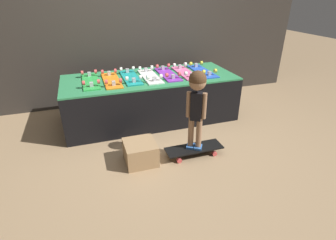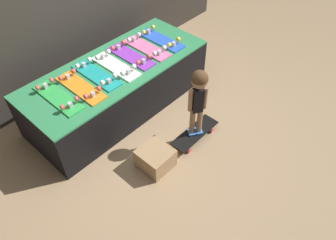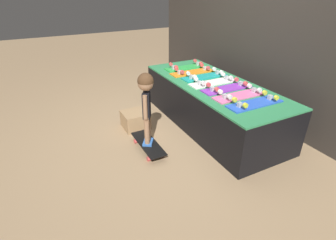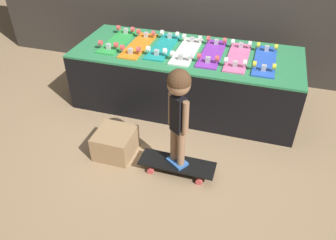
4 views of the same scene
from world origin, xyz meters
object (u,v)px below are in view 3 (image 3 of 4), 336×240
skateboard_purple_on_rack (227,88)px  child (146,96)px  skateboard_white_on_rack (213,82)px  skateboard_blue_on_rack (255,103)px  skateboard_orange_on_rack (192,72)px  skateboard_green_on_rack (186,67)px  skateboard_pink_on_rack (240,95)px  storage_box (135,120)px  skateboard_on_floor (148,144)px  skateboard_teal_on_rack (205,76)px

skateboard_purple_on_rack → child: 1.04m
skateboard_white_on_rack → skateboard_blue_on_rack: 0.74m
skateboard_orange_on_rack → skateboard_purple_on_rack: 0.74m
skateboard_orange_on_rack → child: 1.22m
child → skateboard_green_on_rack: bearing=164.8°
skateboard_pink_on_rack → storage_box: size_ratio=2.00×
skateboard_purple_on_rack → skateboard_orange_on_rack: bearing=-177.7°
skateboard_green_on_rack → skateboard_on_floor: skateboard_green_on_rack is taller
skateboard_purple_on_rack → skateboard_on_floor: bearing=-92.6°
skateboard_purple_on_rack → skateboard_pink_on_rack: same height
skateboard_green_on_rack → skateboard_pink_on_rack: size_ratio=1.00×
skateboard_teal_on_rack → child: (0.45, -1.05, 0.07)m
skateboard_orange_on_rack → skateboard_green_on_rack: bearing=171.1°
skateboard_green_on_rack → child: child is taller
skateboard_teal_on_rack → skateboard_purple_on_rack: bearing=-1.6°
skateboard_green_on_rack → skateboard_purple_on_rack: bearing=-0.5°
skateboard_green_on_rack → skateboard_orange_on_rack: 0.25m
skateboard_on_floor → skateboard_green_on_rack: bearing=132.0°
skateboard_blue_on_rack → skateboard_on_floor: bearing=-117.9°
skateboard_green_on_rack → skateboard_pink_on_rack: (1.23, -0.02, 0.00)m
skateboard_orange_on_rack → skateboard_purple_on_rack: same height
skateboard_on_floor → skateboard_orange_on_rack: bearing=124.6°
skateboard_teal_on_rack → skateboard_purple_on_rack: same height
skateboard_orange_on_rack → skateboard_teal_on_rack: same height
skateboard_blue_on_rack → child: (-0.54, -1.02, 0.07)m
skateboard_orange_on_rack → skateboard_white_on_rack: bearing=1.1°
skateboard_orange_on_rack → skateboard_pink_on_rack: size_ratio=1.00×
skateboard_white_on_rack → skateboard_green_on_rack: bearing=177.8°
skateboard_white_on_rack → skateboard_on_floor: size_ratio=1.05×
skateboard_blue_on_rack → storage_box: 1.55m
skateboard_orange_on_rack → skateboard_pink_on_rack: (0.99, 0.02, 0.00)m
storage_box → skateboard_purple_on_rack: bearing=57.7°
skateboard_orange_on_rack → skateboard_purple_on_rack: (0.74, 0.03, 0.00)m
skateboard_pink_on_rack → skateboard_blue_on_rack: bearing=-0.7°
skateboard_white_on_rack → skateboard_orange_on_rack: bearing=-178.9°
skateboard_green_on_rack → storage_box: skateboard_green_on_rack is taller
skateboard_on_floor → skateboard_pink_on_rack: bearing=74.0°
skateboard_orange_on_rack → skateboard_white_on_rack: same height
skateboard_orange_on_rack → skateboard_white_on_rack: 0.49m
skateboard_teal_on_rack → skateboard_blue_on_rack: (0.99, -0.03, 0.00)m
skateboard_white_on_rack → storage_box: (-0.37, -0.95, -0.50)m
skateboard_purple_on_rack → child: child is taller
skateboard_white_on_rack → child: size_ratio=0.77×
skateboard_orange_on_rack → skateboard_on_floor: (0.69, -1.01, -0.53)m
skateboard_white_on_rack → skateboard_purple_on_rack: size_ratio=1.00×
skateboard_pink_on_rack → child: bearing=-106.0°
skateboard_white_on_rack → skateboard_blue_on_rack: same height
skateboard_orange_on_rack → skateboard_teal_on_rack: 0.25m
skateboard_green_on_rack → skateboard_orange_on_rack: size_ratio=1.00×
storage_box → skateboard_on_floor: bearing=-6.1°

